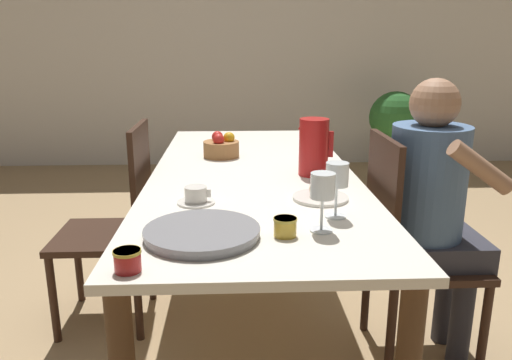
% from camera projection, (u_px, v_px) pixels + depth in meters
% --- Properties ---
extents(ground_plane, '(20.00, 20.00, 0.00)m').
position_uv_depth(ground_plane, '(253.00, 321.00, 2.41)').
color(ground_plane, tan).
extents(wall_back, '(10.00, 0.06, 2.60)m').
position_uv_depth(wall_back, '(241.00, 42.00, 5.20)').
color(wall_back, silver).
rests_on(wall_back, ground_plane).
extents(dining_table, '(0.89, 2.10, 0.75)m').
position_uv_depth(dining_table, '(253.00, 191.00, 2.23)').
color(dining_table, silver).
rests_on(dining_table, ground_plane).
extents(chair_person_side, '(0.42, 0.42, 0.95)m').
position_uv_depth(chair_person_side, '(408.00, 246.00, 2.04)').
color(chair_person_side, '#331E14').
rests_on(chair_person_side, ground_plane).
extents(chair_opposite, '(0.42, 0.42, 0.95)m').
position_uv_depth(chair_opposite, '(118.00, 222.00, 2.31)').
color(chair_opposite, '#331E14').
rests_on(chair_opposite, ground_plane).
extents(person_seated, '(0.39, 0.41, 1.17)m').
position_uv_depth(person_seated, '(434.00, 200.00, 1.99)').
color(person_seated, '#33333D').
rests_on(person_seated, ground_plane).
extents(red_pitcher, '(0.15, 0.13, 0.24)m').
position_uv_depth(red_pitcher, '(314.00, 147.00, 2.13)').
color(red_pitcher, red).
rests_on(red_pitcher, dining_table).
extents(wine_glass_water, '(0.07, 0.07, 0.18)m').
position_uv_depth(wine_glass_water, '(337.00, 177.00, 1.61)').
color(wine_glass_water, white).
rests_on(wine_glass_water, dining_table).
extents(wine_glass_juice, '(0.07, 0.07, 0.18)m').
position_uv_depth(wine_glass_juice, '(323.00, 189.00, 1.48)').
color(wine_glass_juice, white).
rests_on(wine_glass_juice, dining_table).
extents(teacup_near_person, '(0.14, 0.14, 0.06)m').
position_uv_depth(teacup_near_person, '(196.00, 196.00, 1.78)').
color(teacup_near_person, silver).
rests_on(teacup_near_person, dining_table).
extents(serving_tray, '(0.34, 0.34, 0.03)m').
position_uv_depth(serving_tray, '(202.00, 233.00, 1.47)').
color(serving_tray, gray).
rests_on(serving_tray, dining_table).
extents(bread_plate, '(0.20, 0.20, 0.08)m').
position_uv_depth(bread_plate, '(321.00, 193.00, 1.82)').
color(bread_plate, silver).
rests_on(bread_plate, dining_table).
extents(jam_jar_amber, '(0.07, 0.07, 0.06)m').
position_uv_depth(jam_jar_amber, '(285.00, 226.00, 1.47)').
color(jam_jar_amber, gold).
rests_on(jam_jar_amber, dining_table).
extents(jam_jar_red, '(0.07, 0.07, 0.06)m').
position_uv_depth(jam_jar_red, '(127.00, 259.00, 1.25)').
color(jam_jar_red, '#A81E1E').
rests_on(jam_jar_red, dining_table).
extents(fruit_bowl, '(0.18, 0.18, 0.12)m').
position_uv_depth(fruit_bowl, '(221.00, 147.00, 2.49)').
color(fruit_bowl, '#9E6B3D').
rests_on(fruit_bowl, dining_table).
extents(potted_plant, '(0.50, 0.50, 0.85)m').
position_uv_depth(potted_plant, '(395.00, 124.00, 4.83)').
color(potted_plant, beige).
rests_on(potted_plant, ground_plane).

